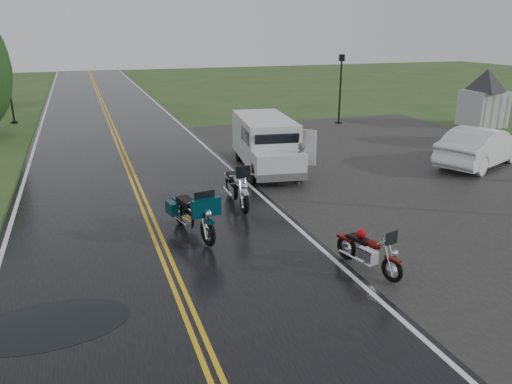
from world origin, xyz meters
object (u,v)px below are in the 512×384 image
person_at_van (300,164)px  lamp_post_far_right (340,89)px  sedan_white (480,147)px  lamp_post_far_left (9,87)px  motorcycle_red (393,261)px  motorcycle_teal (208,222)px  van_white (255,156)px  motorcycle_silver (244,193)px  visitor_center (486,83)px

person_at_van → lamp_post_far_right: (7.07, 10.15, 1.26)m
sedan_white → lamp_post_far_left: 25.27m
person_at_van → lamp_post_far_right: lamp_post_far_right is taller
person_at_van → sedan_white: size_ratio=0.31×
motorcycle_red → lamp_post_far_right: lamp_post_far_right is taller
motorcycle_teal → lamp_post_far_right: size_ratio=0.61×
van_white → lamp_post_far_left: bearing=128.2°
motorcycle_silver → visitor_center: bearing=30.8°
motorcycle_red → motorcycle_teal: 4.59m
sedan_white → lamp_post_far_left: size_ratio=1.14×
sedan_white → person_at_van: bearing=64.9°
motorcycle_red → van_white: 8.05m
van_white → person_at_van: van_white is taller
van_white → person_at_van: bearing=-12.8°
motorcycle_red → sedan_white: 11.58m
motorcycle_red → person_at_van: size_ratio=1.31×
motorcycle_silver → person_at_van: bearing=42.8°
motorcycle_silver → lamp_post_far_left: 20.74m
motorcycle_red → lamp_post_far_right: (8.23, 17.61, 1.42)m
visitor_center → motorcycle_red: 21.15m
visitor_center → lamp_post_far_right: bearing=155.2°
lamp_post_far_left → motorcycle_teal: bearing=-72.8°
lamp_post_far_right → lamp_post_far_left: bearing=160.2°
person_at_van → sedan_white: (7.86, -0.20, 0.05)m
motorcycle_teal → lamp_post_far_left: size_ratio=0.58×
visitor_center → motorcycle_silver: bearing=-152.0°
person_at_van → lamp_post_far_right: size_ratio=0.37×
motorcycle_silver → lamp_post_far_right: 16.08m
motorcycle_red → sedan_white: size_ratio=0.40×
lamp_post_far_right → motorcycle_teal: bearing=-128.6°
motorcycle_teal → lamp_post_far_right: lamp_post_far_right is taller
lamp_post_far_right → van_white: bearing=-131.8°
motorcycle_silver → lamp_post_far_right: (9.95, 12.57, 1.27)m
motorcycle_teal → person_at_van: 6.20m
lamp_post_far_left → person_at_van: bearing=-56.7°
visitor_center → lamp_post_far_left: (-25.33, 9.88, -0.31)m
van_white → motorcycle_silver: bearing=-106.9°
motorcycle_red → lamp_post_far_left: bearing=97.3°
person_at_van → lamp_post_far_left: bearing=-97.7°
van_white → person_at_van: 1.64m
van_white → lamp_post_far_left: (-9.43, 16.08, 1.06)m
motorcycle_red → motorcycle_silver: bearing=94.1°
visitor_center → motorcycle_red: bearing=-137.5°
sedan_white → lamp_post_far_left: lamp_post_far_left is taller
motorcycle_red → motorcycle_teal: motorcycle_teal is taller
visitor_center → motorcycle_silver: (-17.28, -9.18, -1.68)m
sedan_white → motorcycle_teal: bearing=84.7°
motorcycle_teal → person_at_van: (4.47, 4.29, 0.01)m
visitor_center → motorcycle_teal: (-18.86, -11.06, -1.68)m
motorcycle_teal → person_at_van: bearing=32.2°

